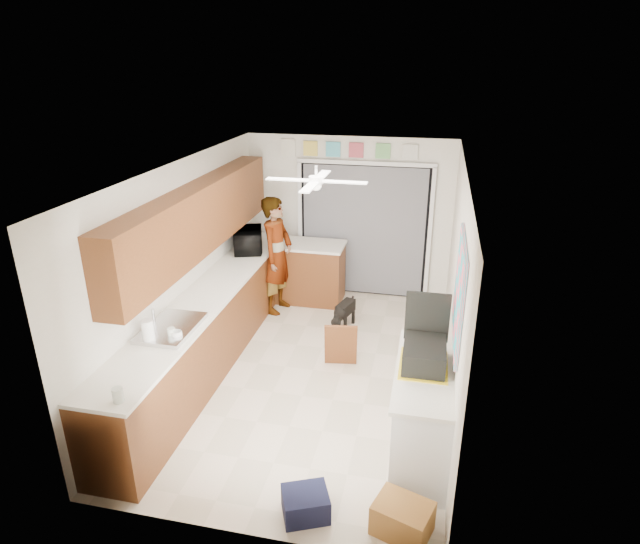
{
  "coord_description": "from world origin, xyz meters",
  "views": [
    {
      "loc": [
        1.29,
        -5.51,
        3.6
      ],
      "look_at": [
        0.0,
        0.4,
        1.15
      ],
      "focal_mm": 30.0,
      "sensor_mm": 36.0,
      "label": 1
    }
  ],
  "objects_px": {
    "suitcase": "(424,355)",
    "man": "(277,255)",
    "dog": "(345,313)",
    "cardboard_box": "(402,518)",
    "cup": "(177,335)",
    "microwave": "(248,240)",
    "paper_towel_roll": "(148,332)",
    "navy_crate": "(306,504)"
  },
  "relations": [
    {
      "from": "microwave",
      "to": "dog",
      "type": "relative_size",
      "value": 1.12
    },
    {
      "from": "suitcase",
      "to": "cardboard_box",
      "type": "xyz_separation_m",
      "value": [
        -0.07,
        -1.06,
        -0.91
      ]
    },
    {
      "from": "microwave",
      "to": "dog",
      "type": "distance_m",
      "value": 1.77
    },
    {
      "from": "microwave",
      "to": "cardboard_box",
      "type": "xyz_separation_m",
      "value": [
        2.57,
        -3.7,
        -0.96
      ]
    },
    {
      "from": "cup",
      "to": "dog",
      "type": "relative_size",
      "value": 0.21
    },
    {
      "from": "dog",
      "to": "man",
      "type": "bearing_deg",
      "value": 179.89
    },
    {
      "from": "cup",
      "to": "cardboard_box",
      "type": "distance_m",
      "value": 2.74
    },
    {
      "from": "microwave",
      "to": "paper_towel_roll",
      "type": "relative_size",
      "value": 2.32
    },
    {
      "from": "suitcase",
      "to": "navy_crate",
      "type": "bearing_deg",
      "value": -130.16
    },
    {
      "from": "cardboard_box",
      "to": "dog",
      "type": "relative_size",
      "value": 0.85
    },
    {
      "from": "microwave",
      "to": "navy_crate",
      "type": "relative_size",
      "value": 1.56
    },
    {
      "from": "navy_crate",
      "to": "microwave",
      "type": "bearing_deg",
      "value": 115.43
    },
    {
      "from": "cup",
      "to": "dog",
      "type": "xyz_separation_m",
      "value": [
        1.33,
        2.4,
        -0.78
      ]
    },
    {
      "from": "man",
      "to": "microwave",
      "type": "bearing_deg",
      "value": 106.1
    },
    {
      "from": "cup",
      "to": "dog",
      "type": "height_order",
      "value": "cup"
    },
    {
      "from": "paper_towel_roll",
      "to": "dog",
      "type": "height_order",
      "value": "paper_towel_roll"
    },
    {
      "from": "man",
      "to": "dog",
      "type": "distance_m",
      "value": 1.32
    },
    {
      "from": "cup",
      "to": "man",
      "type": "xyz_separation_m",
      "value": [
        0.24,
        2.72,
        -0.1
      ]
    },
    {
      "from": "man",
      "to": "dog",
      "type": "xyz_separation_m",
      "value": [
        1.09,
        -0.32,
        -0.67
      ]
    },
    {
      "from": "microwave",
      "to": "cup",
      "type": "relative_size",
      "value": 5.28
    },
    {
      "from": "paper_towel_roll",
      "to": "man",
      "type": "distance_m",
      "value": 2.9
    },
    {
      "from": "suitcase",
      "to": "paper_towel_roll",
      "type": "bearing_deg",
      "value": -176.95
    },
    {
      "from": "cardboard_box",
      "to": "navy_crate",
      "type": "bearing_deg",
      "value": 180.0
    },
    {
      "from": "suitcase",
      "to": "man",
      "type": "xyz_separation_m",
      "value": [
        -2.22,
        2.69,
        -0.17
      ]
    },
    {
      "from": "microwave",
      "to": "man",
      "type": "distance_m",
      "value": 0.48
    },
    {
      "from": "suitcase",
      "to": "man",
      "type": "bearing_deg",
      "value": 129.04
    },
    {
      "from": "cup",
      "to": "paper_towel_roll",
      "type": "relative_size",
      "value": 0.44
    },
    {
      "from": "man",
      "to": "cardboard_box",
      "type": "bearing_deg",
      "value": -140.68
    },
    {
      "from": "microwave",
      "to": "suitcase",
      "type": "xyz_separation_m",
      "value": [
        2.64,
        -2.65,
        -0.05
      ]
    },
    {
      "from": "paper_towel_roll",
      "to": "cardboard_box",
      "type": "xyz_separation_m",
      "value": [
        2.62,
        -0.89,
        -0.93
      ]
    },
    {
      "from": "paper_towel_roll",
      "to": "man",
      "type": "bearing_deg",
      "value": 80.68
    },
    {
      "from": "microwave",
      "to": "navy_crate",
      "type": "distance_m",
      "value": 4.22
    },
    {
      "from": "cardboard_box",
      "to": "suitcase",
      "type": "bearing_deg",
      "value": 86.21
    },
    {
      "from": "cup",
      "to": "paper_towel_roll",
      "type": "distance_m",
      "value": 0.28
    },
    {
      "from": "paper_towel_roll",
      "to": "man",
      "type": "relative_size",
      "value": 0.14
    },
    {
      "from": "cup",
      "to": "navy_crate",
      "type": "xyz_separation_m",
      "value": [
        1.59,
        -1.03,
        -0.87
      ]
    },
    {
      "from": "man",
      "to": "dog",
      "type": "bearing_deg",
      "value": -96.88
    },
    {
      "from": "suitcase",
      "to": "cup",
      "type": "bearing_deg",
      "value": -179.88
    },
    {
      "from": "paper_towel_roll",
      "to": "navy_crate",
      "type": "height_order",
      "value": "paper_towel_roll"
    },
    {
      "from": "microwave",
      "to": "suitcase",
      "type": "height_order",
      "value": "microwave"
    },
    {
      "from": "cup",
      "to": "man",
      "type": "height_order",
      "value": "man"
    },
    {
      "from": "suitcase",
      "to": "dog",
      "type": "height_order",
      "value": "suitcase"
    }
  ]
}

